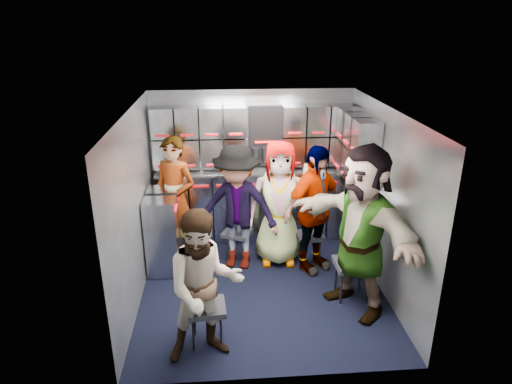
{
  "coord_description": "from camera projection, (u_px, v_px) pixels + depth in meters",
  "views": [
    {
      "loc": [
        -0.44,
        -4.68,
        3.03
      ],
      "look_at": [
        -0.04,
        0.35,
        1.07
      ],
      "focal_mm": 32.0,
      "sensor_mm": 36.0,
      "label": 1
    }
  ],
  "objects": [
    {
      "name": "wall_left",
      "position": [
        135.0,
        209.0,
        4.99
      ],
      "size": [
        0.04,
        3.0,
        2.1
      ],
      "primitive_type": "cube",
      "color": "gray",
      "rests_on": "ground"
    },
    {
      "name": "locker_bank_back",
      "position": [
        253.0,
        136.0,
        6.19
      ],
      "size": [
        2.68,
        0.28,
        0.82
      ],
      "primitive_type": "cube",
      "color": "#8F939D",
      "rests_on": "wall_back"
    },
    {
      "name": "locker_bank_right",
      "position": [
        357.0,
        147.0,
        5.68
      ],
      "size": [
        0.28,
        1.0,
        0.82
      ],
      "primitive_type": "cube",
      "color": "#8F939D",
      "rests_on": "wall_right"
    },
    {
      "name": "attendant_standing",
      "position": [
        175.0,
        199.0,
        5.88
      ],
      "size": [
        0.71,
        0.62,
        1.63
      ],
      "primitive_type": "imported",
      "rotation": [
        0.0,
        0.0,
        -0.48
      ],
      "color": "black",
      "rests_on": "ground"
    },
    {
      "name": "cup_left",
      "position": [
        231.0,
        169.0,
        6.21
      ],
      "size": [
        0.08,
        0.08,
        0.1
      ],
      "primitive_type": "cylinder",
      "color": "#C2B088",
      "rests_on": "counter"
    },
    {
      "name": "attendant_arc_a",
      "position": [
        205.0,
        287.0,
        4.1
      ],
      "size": [
        0.82,
        0.69,
        1.49
      ],
      "primitive_type": "imported",
      "rotation": [
        0.0,
        0.0,
        0.19
      ],
      "color": "black",
      "rests_on": "ground"
    },
    {
      "name": "ceiling",
      "position": [
        262.0,
        111.0,
        4.72
      ],
      "size": [
        2.8,
        3.0,
        0.02
      ],
      "primitive_type": "cube",
      "color": "silver",
      "rests_on": "wall_back"
    },
    {
      "name": "jump_seat_mid_left",
      "position": [
        237.0,
        234.0,
        5.96
      ],
      "size": [
        0.44,
        0.43,
        0.4
      ],
      "rotation": [
        0.0,
        0.0,
        -0.43
      ],
      "color": "black",
      "rests_on": "ground"
    },
    {
      "name": "jump_seat_near_left",
      "position": [
        207.0,
        310.0,
        4.4
      ],
      "size": [
        0.38,
        0.37,
        0.42
      ],
      "rotation": [
        0.0,
        0.0,
        0.07
      ],
      "color": "black",
      "rests_on": "ground"
    },
    {
      "name": "counter",
      "position": [
        253.0,
        171.0,
        6.31
      ],
      "size": [
        2.68,
        0.42,
        0.03
      ],
      "primitive_type": "cube",
      "color": "#AFB2B6",
      "rests_on": "cart_bank_back"
    },
    {
      "name": "bottle_left",
      "position": [
        227.0,
        162.0,
        6.18
      ],
      "size": [
        0.06,
        0.06,
        0.28
      ],
      "primitive_type": "cylinder",
      "color": "white",
      "rests_on": "counter"
    },
    {
      "name": "floor",
      "position": [
        262.0,
        285.0,
        5.48
      ],
      "size": [
        3.0,
        3.0,
        0.0
      ],
      "primitive_type": "plane",
      "color": "black",
      "rests_on": "ground"
    },
    {
      "name": "jump_seat_near_right",
      "position": [
        352.0,
        266.0,
        5.11
      ],
      "size": [
        0.39,
        0.37,
        0.46
      ],
      "rotation": [
        0.0,
        0.0,
        0.02
      ],
      "color": "black",
      "rests_on": "ground"
    },
    {
      "name": "attendant_arc_b",
      "position": [
        237.0,
        208.0,
        5.63
      ],
      "size": [
        1.16,
        0.86,
        1.6
      ],
      "primitive_type": "imported",
      "rotation": [
        0.0,
        0.0,
        -0.29
      ],
      "color": "black",
      "rests_on": "ground"
    },
    {
      "name": "jump_seat_mid_right",
      "position": [
        309.0,
        237.0,
        5.89
      ],
      "size": [
        0.38,
        0.37,
        0.4
      ],
      "rotation": [
        0.0,
        0.0,
        0.16
      ],
      "color": "black",
      "rests_on": "ground"
    },
    {
      "name": "cart_bank_left",
      "position": [
        164.0,
        231.0,
        5.73
      ],
      "size": [
        0.38,
        0.76,
        0.99
      ],
      "primitive_type": "cube",
      "color": "#8F939D",
      "rests_on": "ground"
    },
    {
      "name": "wall_right",
      "position": [
        384.0,
        201.0,
        5.2
      ],
      "size": [
        0.04,
        3.0,
        2.1
      ],
      "primitive_type": "cube",
      "color": "gray",
      "rests_on": "ground"
    },
    {
      "name": "cart_bank_back",
      "position": [
        253.0,
        205.0,
        6.5
      ],
      "size": [
        2.68,
        0.38,
        0.99
      ],
      "primitive_type": "cube",
      "color": "#8F939D",
      "rests_on": "ground"
    },
    {
      "name": "coffee_niche",
      "position": [
        266.0,
        136.0,
        6.27
      ],
      "size": [
        0.46,
        0.16,
        0.84
      ],
      "primitive_type": null,
      "color": "black",
      "rests_on": "wall_back"
    },
    {
      "name": "attendant_arc_d",
      "position": [
        314.0,
        210.0,
        5.56
      ],
      "size": [
        1.01,
        0.86,
        1.62
      ],
      "primitive_type": "imported",
      "rotation": [
        0.0,
        0.0,
        0.6
      ],
      "color": "black",
      "rests_on": "ground"
    },
    {
      "name": "red_latch_strip",
      "position": [
        255.0,
        185.0,
        6.17
      ],
      "size": [
        2.6,
        0.02,
        0.03
      ],
      "primitive_type": "cube",
      "color": "#A70911",
      "rests_on": "cart_bank_back"
    },
    {
      "name": "wall_back",
      "position": [
        252.0,
        164.0,
        6.49
      ],
      "size": [
        2.8,
        0.04,
        2.1
      ],
      "primitive_type": "cube",
      "color": "gray",
      "rests_on": "ground"
    },
    {
      "name": "attendant_arc_c",
      "position": [
        279.0,
        204.0,
        5.75
      ],
      "size": [
        0.83,
        0.58,
        1.62
      ],
      "primitive_type": "imported",
      "rotation": [
        0.0,
        0.0,
        -0.08
      ],
      "color": "black",
      "rests_on": "ground"
    },
    {
      "name": "bottle_mid",
      "position": [
        239.0,
        162.0,
        6.19
      ],
      "size": [
        0.06,
        0.06,
        0.27
      ],
      "primitive_type": "cylinder",
      "color": "white",
      "rests_on": "counter"
    },
    {
      "name": "right_cabinet",
      "position": [
        353.0,
        223.0,
        5.95
      ],
      "size": [
        0.28,
        1.2,
        1.0
      ],
      "primitive_type": "cube",
      "color": "#8F939D",
      "rests_on": "ground"
    },
    {
      "name": "attendant_arc_e",
      "position": [
        361.0,
        231.0,
        4.75
      ],
      "size": [
        1.35,
        1.77,
        1.87
      ],
      "primitive_type": "imported",
      "rotation": [
        0.0,
        0.0,
        -1.05
      ],
      "color": "black",
      "rests_on": "ground"
    },
    {
      "name": "cup_right",
      "position": [
        306.0,
        167.0,
        6.28
      ],
      "size": [
        0.07,
        0.07,
        0.09
      ],
      "primitive_type": "cylinder",
      "color": "#C2B088",
      "rests_on": "counter"
    },
    {
      "name": "jump_seat_center",
      "position": [
        277.0,
        228.0,
        6.07
      ],
      "size": [
        0.46,
        0.45,
        0.44
      ],
      "rotation": [
        0.0,
        0.0,
        -0.32
      ],
      "color": "black",
      "rests_on": "ground"
    },
    {
      "name": "bottle_right",
      "position": [
        280.0,
        162.0,
        6.24
      ],
      "size": [
        0.06,
        0.06,
        0.24
      ],
      "primitive_type": "cylinder",
      "color": "white",
      "rests_on": "counter"
    }
  ]
}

